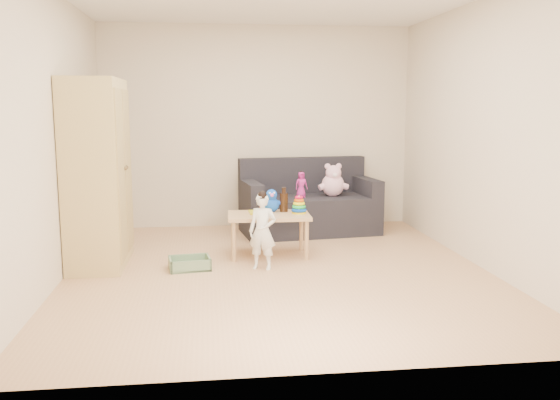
{
  "coord_description": "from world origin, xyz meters",
  "views": [
    {
      "loc": [
        -0.66,
        -5.5,
        1.57
      ],
      "look_at": [
        0.05,
        0.25,
        0.65
      ],
      "focal_mm": 38.0,
      "sensor_mm": 36.0,
      "label": 1
    }
  ],
  "objects": [
    {
      "name": "ring_stacker",
      "position": [
        0.29,
        0.59,
        0.52
      ],
      "size": [
        0.17,
        0.17,
        0.19
      ],
      "color": "#DCC50B",
      "rests_on": "play_table"
    },
    {
      "name": "pink_bear",
      "position": [
        0.89,
        1.65,
        0.64
      ],
      "size": [
        0.35,
        0.32,
        0.34
      ],
      "primitive_type": null,
      "rotation": [
        0.0,
        0.0,
        0.24
      ],
      "color": "#FFBBD6",
      "rests_on": "sofa"
    },
    {
      "name": "yellow_book",
      "position": [
        -0.11,
        0.66,
        0.46
      ],
      "size": [
        0.23,
        0.23,
        0.02
      ],
      "primitive_type": "cube",
      "rotation": [
        0.0,
        0.0,
        0.03
      ],
      "color": "gold",
      "rests_on": "play_table"
    },
    {
      "name": "storage_bin",
      "position": [
        -0.85,
        0.15,
        0.06
      ],
      "size": [
        0.43,
        0.34,
        0.12
      ],
      "primitive_type": null,
      "rotation": [
        0.0,
        0.0,
        0.13
      ],
      "color": "gray",
      "rests_on": "ground"
    },
    {
      "name": "wooden_figure",
      "position": [
        -0.1,
        0.61,
        0.5
      ],
      "size": [
        0.05,
        0.04,
        0.11
      ],
      "primitive_type": null,
      "rotation": [
        0.0,
        0.0,
        -0.18
      ],
      "color": "brown",
      "rests_on": "play_table"
    },
    {
      "name": "wardrobe",
      "position": [
        -1.74,
        0.47,
        0.92
      ],
      "size": [
        0.51,
        1.02,
        1.83
      ],
      "primitive_type": "cube",
      "color": "tan",
      "rests_on": "ground"
    },
    {
      "name": "doll",
      "position": [
        0.48,
        1.58,
        0.62
      ],
      "size": [
        0.18,
        0.14,
        0.31
      ],
      "primitive_type": "imported",
      "rotation": [
        0.0,
        0.0,
        0.22
      ],
      "color": "#D22795",
      "rests_on": "sofa"
    },
    {
      "name": "room",
      "position": [
        0.0,
        0.0,
        1.3
      ],
      "size": [
        4.5,
        4.5,
        4.5
      ],
      "color": "tan",
      "rests_on": "ground"
    },
    {
      "name": "play_table",
      "position": [
        -0.03,
        0.58,
        0.22
      ],
      "size": [
        0.87,
        0.57,
        0.45
      ],
      "primitive_type": "cube",
      "rotation": [
        0.0,
        0.0,
        -0.04
      ],
      "color": "tan",
      "rests_on": "ground"
    },
    {
      "name": "toddler",
      "position": [
        -0.14,
        0.08,
        0.36
      ],
      "size": [
        0.31,
        0.26,
        0.73
      ],
      "primitive_type": "imported",
      "rotation": [
        0.0,
        0.0,
        -0.37
      ],
      "color": "white",
      "rests_on": "ground"
    },
    {
      "name": "blue_plush",
      "position": [
        0.02,
        0.72,
        0.57
      ],
      "size": [
        0.24,
        0.21,
        0.25
      ],
      "primitive_type": null,
      "rotation": [
        0.0,
        0.0,
        -0.29
      ],
      "color": "blue",
      "rests_on": "play_table"
    },
    {
      "name": "sofa",
      "position": [
        0.6,
        1.67,
        0.23
      ],
      "size": [
        1.74,
        1.02,
        0.46
      ],
      "primitive_type": "cube",
      "rotation": [
        0.0,
        0.0,
        0.12
      ],
      "color": "black",
      "rests_on": "ground"
    },
    {
      "name": "brown_bottle",
      "position": [
        0.15,
        0.71,
        0.56
      ],
      "size": [
        0.09,
        0.09,
        0.26
      ],
      "color": "black",
      "rests_on": "play_table"
    }
  ]
}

